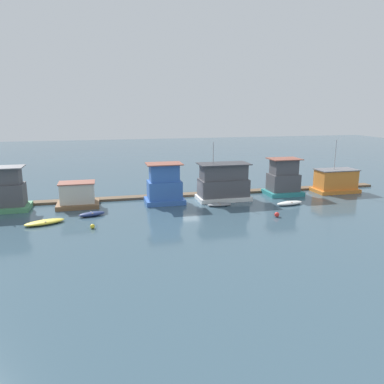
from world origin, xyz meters
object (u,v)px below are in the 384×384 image
object	(u,v)px
houseboat_orange	(336,181)
dinghy_yellow	(44,222)
mooring_post_far_left	(16,200)
houseboat_white	(223,183)
dinghy_grey	(219,205)
dinghy_white	(290,203)
dinghy_navy	(92,214)
houseboat_green	(0,192)
houseboat_blue	(164,186)
houseboat_brown	(78,196)
buoy_yellow	(92,226)
buoy_red	(277,215)
houseboat_teal	(283,179)

from	to	relation	value
houseboat_orange	dinghy_yellow	xyz separation A→B (m)	(-39.64, -6.62, -1.38)
mooring_post_far_left	houseboat_orange	bearing A→B (deg)	-2.18
houseboat_white	dinghy_yellow	bearing A→B (deg)	-164.94
houseboat_white	dinghy_grey	world-z (taller)	houseboat_white
dinghy_white	dinghy_grey	bearing A→B (deg)	169.87
dinghy_yellow	dinghy_navy	world-z (taller)	dinghy_navy
dinghy_navy	houseboat_green	bearing A→B (deg)	154.57
houseboat_blue	mooring_post_far_left	size ratio (longest dim) A/B	2.99
houseboat_brown	dinghy_grey	xyz separation A→B (m)	(17.43, -3.82, -1.25)
houseboat_green	houseboat_brown	distance (m)	8.93
houseboat_orange	dinghy_grey	size ratio (longest dim) A/B	2.45
houseboat_green	houseboat_brown	xyz separation A→B (m)	(8.88, -0.37, -0.89)
houseboat_brown	houseboat_white	xyz separation A→B (m)	(18.93, -0.76, 0.86)
dinghy_yellow	mooring_post_far_left	distance (m)	9.41
houseboat_brown	buoy_yellow	xyz separation A→B (m)	(1.92, -9.39, -1.19)
dinghy_yellow	buoy_yellow	world-z (taller)	buoy_yellow
mooring_post_far_left	dinghy_grey	bearing A→B (deg)	-12.26
dinghy_white	buoy_red	xyz separation A→B (m)	(-4.00, -4.58, 0.04)
dinghy_yellow	dinghy_navy	bearing A→B (deg)	22.32
mooring_post_far_left	houseboat_blue	bearing A→B (deg)	-7.02
dinghy_navy	houseboat_orange	bearing A→B (deg)	7.57
houseboat_blue	dinghy_yellow	xyz separation A→B (m)	(-14.03, -6.03, -2.05)
houseboat_green	houseboat_white	size ratio (longest dim) A/B	0.96
dinghy_navy	buoy_red	world-z (taller)	buoy_red
buoy_yellow	houseboat_teal	bearing A→B (deg)	20.04
houseboat_teal	houseboat_orange	world-z (taller)	houseboat_orange
houseboat_green	dinghy_white	bearing A→B (deg)	-9.32
houseboat_brown	houseboat_orange	distance (m)	36.53
mooring_post_far_left	buoy_red	bearing A→B (deg)	-21.21
dinghy_white	buoy_yellow	xyz separation A→B (m)	(-24.44, -3.97, -0.00)
dinghy_navy	dinghy_grey	world-z (taller)	dinghy_navy
dinghy_grey	buoy_yellow	xyz separation A→B (m)	(-15.51, -5.57, 0.05)
dinghy_yellow	buoy_red	size ratio (longest dim) A/B	7.82
buoy_yellow	buoy_red	bearing A→B (deg)	-1.70
houseboat_teal	dinghy_grey	world-z (taller)	houseboat_teal
houseboat_orange	houseboat_teal	bearing A→B (deg)	178.05
houseboat_blue	houseboat_orange	xyz separation A→B (m)	(25.61, 0.59, -0.67)
houseboat_orange	dinghy_navy	distance (m)	35.09
houseboat_brown	buoy_red	size ratio (longest dim) A/B	9.16
houseboat_brown	dinghy_yellow	world-z (taller)	houseboat_brown
houseboat_blue	houseboat_teal	distance (m)	17.33
houseboat_brown	dinghy_yellow	bearing A→B (deg)	-114.93
houseboat_brown	houseboat_white	world-z (taller)	houseboat_white
dinghy_grey	mooring_post_far_left	size ratio (longest dim) A/B	1.80
houseboat_teal	buoy_yellow	world-z (taller)	houseboat_teal
mooring_post_far_left	buoy_yellow	xyz separation A→B (m)	(9.43, -10.99, -0.64)
dinghy_grey	houseboat_blue	bearing A→B (deg)	154.16
dinghy_navy	buoy_yellow	distance (m)	4.69
houseboat_green	dinghy_grey	world-z (taller)	houseboat_green
dinghy_navy	dinghy_white	world-z (taller)	dinghy_navy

